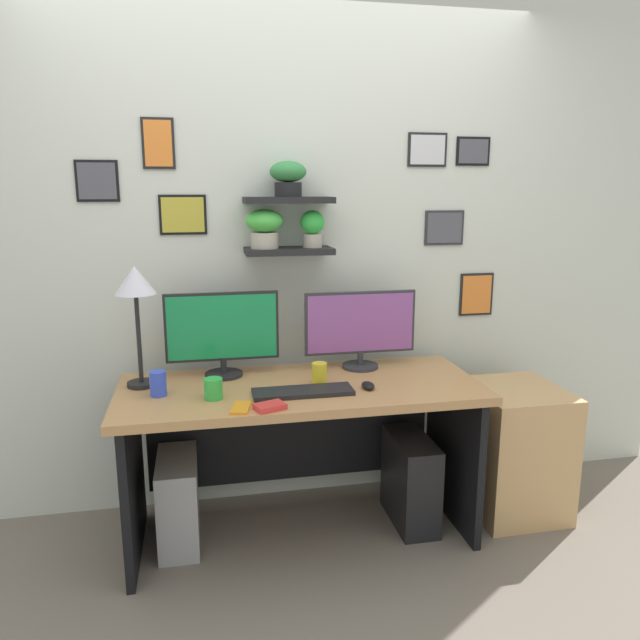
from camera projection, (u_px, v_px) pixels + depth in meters
ground_plane at (302, 533)px, 2.91m from camera, size 8.00×8.00×0.00m
back_wall_assembly at (286, 243)px, 3.04m from camera, size 4.40×0.24×2.70m
desk at (299, 423)px, 2.85m from camera, size 1.65×0.68×0.75m
monitor_left at (222, 332)px, 2.85m from camera, size 0.53×0.18×0.40m
monitor_right at (360, 327)px, 2.98m from camera, size 0.56×0.18×0.39m
keyboard at (303, 392)px, 2.63m from camera, size 0.44×0.14×0.02m
computer_mouse at (368, 385)px, 2.70m from camera, size 0.06×0.09×0.03m
desk_lamp at (136, 290)px, 2.64m from camera, size 0.18×0.18×0.55m
cell_phone at (241, 408)px, 2.45m from camera, size 0.10×0.15×0.01m
coffee_mug at (213, 389)px, 2.56m from camera, size 0.08×0.08×0.09m
pen_cup at (319, 373)px, 2.76m from camera, size 0.07×0.07×0.10m
scissors_tray at (270, 407)px, 2.45m from camera, size 0.14×0.12×0.02m
water_cup at (158, 384)px, 2.60m from camera, size 0.07×0.07×0.11m
drawer_cabinet at (514, 449)px, 3.07m from camera, size 0.44×0.50×0.65m
computer_tower_left at (178, 500)px, 2.80m from camera, size 0.18×0.40×0.42m
computer_tower_right at (410, 480)px, 2.97m from camera, size 0.18×0.40×0.44m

